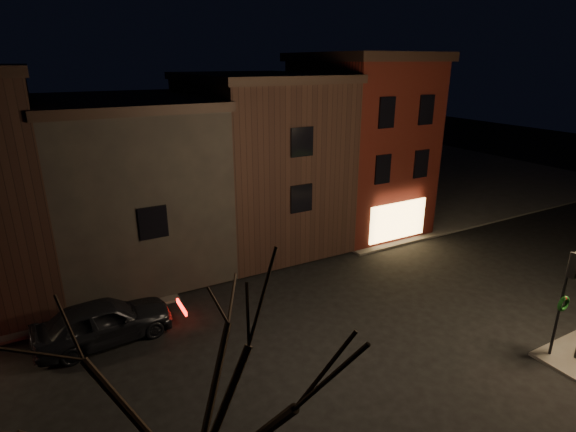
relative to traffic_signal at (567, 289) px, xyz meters
name	(u,v)px	position (x,y,z in m)	size (l,w,h in m)	color
ground	(337,325)	(-5.60, 5.51, -2.81)	(120.00, 120.00, 0.00)	black
sidewalk_far_right	(388,170)	(14.40, 25.51, -2.75)	(30.00, 30.00, 0.12)	#2D2B28
corner_building	(359,142)	(2.40, 14.98, 2.59)	(6.50, 8.50, 10.50)	#45110C
row_building_a	(257,158)	(-4.10, 16.01, 2.03)	(7.30, 10.30, 9.40)	black
row_building_b	(129,182)	(-11.35, 16.01, 1.53)	(7.80, 10.30, 8.40)	black
traffic_signal	(567,289)	(0.00, 0.00, 0.00)	(0.58, 0.38, 4.05)	black
bare_tree_left	(184,382)	(-13.60, -1.49, 2.63)	(5.60, 5.60, 7.50)	black
parked_car_a	(104,321)	(-13.94, 8.94, -1.96)	(2.01, 4.99, 1.70)	black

